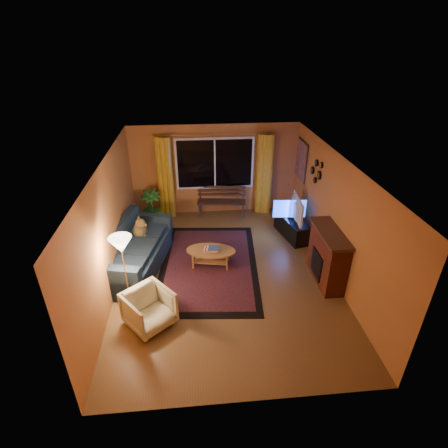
{
  "coord_description": "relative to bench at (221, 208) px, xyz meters",
  "views": [
    {
      "loc": [
        -0.6,
        -6.05,
        4.58
      ],
      "look_at": [
        0.0,
        0.3,
        1.05
      ],
      "focal_mm": 28.0,
      "sensor_mm": 36.0,
      "label": 1
    }
  ],
  "objects": [
    {
      "name": "floor",
      "position": [
        -0.16,
        -2.74,
        -0.21
      ],
      "size": [
        4.5,
        6.0,
        0.02
      ],
      "primitive_type": "cube",
      "color": "brown",
      "rests_on": "ground"
    },
    {
      "name": "ceiling",
      "position": [
        -0.16,
        -2.74,
        2.31
      ],
      "size": [
        4.5,
        6.0,
        0.02
      ],
      "primitive_type": "cube",
      "color": "white",
      "rests_on": "ground"
    },
    {
      "name": "wall_back",
      "position": [
        -0.16,
        0.27,
        1.05
      ],
      "size": [
        4.5,
        0.02,
        2.5
      ],
      "primitive_type": "cube",
      "color": "#C4783A",
      "rests_on": "ground"
    },
    {
      "name": "wall_left",
      "position": [
        -2.42,
        -2.74,
        1.05
      ],
      "size": [
        0.02,
        6.0,
        2.5
      ],
      "primitive_type": "cube",
      "color": "#C4783A",
      "rests_on": "ground"
    },
    {
      "name": "wall_right",
      "position": [
        2.1,
        -2.74,
        1.05
      ],
      "size": [
        0.02,
        6.0,
        2.5
      ],
      "primitive_type": "cube",
      "color": "#C4783A",
      "rests_on": "ground"
    },
    {
      "name": "window",
      "position": [
        -0.16,
        0.2,
        1.25
      ],
      "size": [
        2.0,
        0.02,
        1.3
      ],
      "primitive_type": "cube",
      "color": "black",
      "rests_on": "wall_back"
    },
    {
      "name": "curtain_rod",
      "position": [
        -0.16,
        0.16,
        2.05
      ],
      "size": [
        3.2,
        0.03,
        0.03
      ],
      "primitive_type": "cylinder",
      "rotation": [
        0.0,
        1.57,
        0.0
      ],
      "color": "#BF8C3F",
      "rests_on": "wall_back"
    },
    {
      "name": "curtain_left",
      "position": [
        -1.51,
        0.14,
        0.92
      ],
      "size": [
        0.36,
        0.36,
        2.24
      ],
      "primitive_type": "cylinder",
      "color": "gold",
      "rests_on": "ground"
    },
    {
      "name": "curtain_right",
      "position": [
        1.19,
        0.14,
        0.92
      ],
      "size": [
        0.36,
        0.36,
        2.24
      ],
      "primitive_type": "cylinder",
      "color": "gold",
      "rests_on": "ground"
    },
    {
      "name": "bench",
      "position": [
        0.0,
        0.0,
        0.0
      ],
      "size": [
        1.38,
        0.58,
        0.4
      ],
      "primitive_type": "cube",
      "rotation": [
        0.0,
        0.0,
        -0.14
      ],
      "color": "#37231B",
      "rests_on": "ground"
    },
    {
      "name": "potted_plant",
      "position": [
        -1.9,
        -0.36,
        0.28
      ],
      "size": [
        0.56,
        0.56,
        0.97
      ],
      "primitive_type": "imported",
      "rotation": [
        0.0,
        0.0,
        -0.04
      ],
      "color": "#235B1E",
      "rests_on": "ground"
    },
    {
      "name": "sofa",
      "position": [
        -2.06,
        -2.33,
        0.27
      ],
      "size": [
        1.52,
        2.52,
        0.95
      ],
      "primitive_type": "cube",
      "rotation": [
        0.0,
        0.0,
        -0.23
      ],
      "color": "#18293A",
      "rests_on": "ground"
    },
    {
      "name": "dog",
      "position": [
        -2.01,
        -1.81,
        0.49
      ],
      "size": [
        0.35,
        0.45,
        0.45
      ],
      "primitive_type": null,
      "rotation": [
        0.0,
        0.0,
        -0.14
      ],
      "color": "olive",
      "rests_on": "sofa"
    },
    {
      "name": "armchair",
      "position": [
        -1.62,
        -4.09,
        0.18
      ],
      "size": [
        1.0,
        1.0,
        0.76
      ],
      "primitive_type": "imported",
      "rotation": [
        0.0,
        0.0,
        0.69
      ],
      "color": "beige",
      "rests_on": "ground"
    },
    {
      "name": "floor_lamp",
      "position": [
        -2.04,
        -3.59,
        0.56
      ],
      "size": [
        0.33,
        0.33,
        1.52
      ],
      "primitive_type": "cylinder",
      "rotation": [
        0.0,
        0.0,
        0.35
      ],
      "color": "#BF8C3F",
      "rests_on": "ground"
    },
    {
      "name": "rug",
      "position": [
        -0.49,
        -2.41,
        -0.19
      ],
      "size": [
        2.4,
        3.52,
        0.02
      ],
      "primitive_type": "cube",
      "rotation": [
        0.0,
        0.0,
        -0.09
      ],
      "color": "#611E0D",
      "rests_on": "ground"
    },
    {
      "name": "coffee_table",
      "position": [
        -0.44,
        -2.4,
        -0.0
      ],
      "size": [
        1.27,
        1.27,
        0.39
      ],
      "primitive_type": "cylinder",
      "rotation": [
        0.0,
        0.0,
        -0.19
      ],
      "color": "#B07C41",
      "rests_on": "ground"
    },
    {
      "name": "tv_console",
      "position": [
        1.66,
        -1.34,
        0.04
      ],
      "size": [
        0.65,
        1.24,
        0.49
      ],
      "primitive_type": "cube",
      "rotation": [
        0.0,
        0.0,
        0.23
      ],
      "color": "black",
      "rests_on": "ground"
    },
    {
      "name": "television",
      "position": [
        1.66,
        -1.34,
        0.58
      ],
      "size": [
        0.21,
        1.01,
        0.58
      ],
      "primitive_type": "imported",
      "rotation": [
        0.0,
        0.0,
        1.49
      ],
      "color": "black",
      "rests_on": "tv_console"
    },
    {
      "name": "fireplace",
      "position": [
        1.89,
        -3.14,
        0.35
      ],
      "size": [
        0.4,
        1.2,
        1.1
      ],
      "primitive_type": "cube",
      "color": "maroon",
      "rests_on": "ground"
    },
    {
      "name": "mirror_cluster",
      "position": [
        2.05,
        -1.44,
        1.6
      ],
      "size": [
        0.06,
        0.6,
        0.56
      ],
      "primitive_type": null,
      "color": "black",
      "rests_on": "wall_right"
    },
    {
      "name": "painting",
      "position": [
        2.06,
        -0.29,
        1.45
      ],
      "size": [
        0.04,
        0.76,
        0.96
      ],
      "primitive_type": "cube",
      "color": "orange",
      "rests_on": "wall_right"
    }
  ]
}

